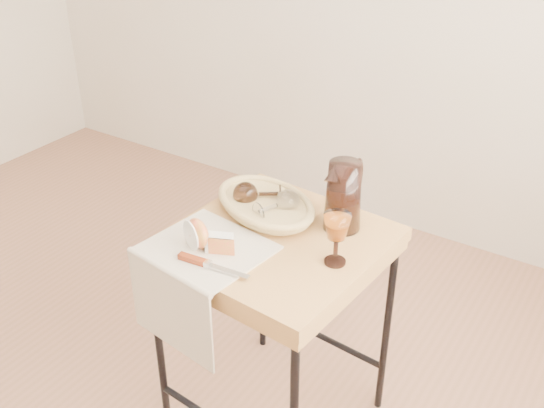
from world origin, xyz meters
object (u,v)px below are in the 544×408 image
Objects in this scene: pitcher at (343,196)px; apple_half at (198,233)px; side_table at (275,334)px; wine_goblet at (336,239)px; table_knife at (210,265)px; tea_towel at (207,249)px; goblet_lying_a at (260,194)px; bread_basket at (266,206)px; goblet_lying_b at (275,206)px.

pitcher is 0.42m from apple_half.
side_table is 0.51m from pitcher.
wine_goblet is 0.34m from table_knife.
goblet_lying_a reaches higher than tea_towel.
side_table is 0.44m from table_knife.
apple_half is at bearing 51.00° from goblet_lying_a.
pitcher is 0.18m from wine_goblet.
goblet_lying_a is at bearing 175.96° from pitcher.
wine_goblet is at bearing 30.27° from tea_towel.
table_knife is (-0.19, -0.37, -0.09)m from pitcher.
bread_basket is 2.13× the size of wine_goblet.
side_table is 2.28× the size of tea_towel.
pitcher reaches higher than wine_goblet.
table_knife is (0.07, -0.07, 0.01)m from tea_towel.
pitcher reaches higher than side_table.
goblet_lying_b is (0.08, -0.03, -0.00)m from goblet_lying_a.
bread_basket is at bearing 91.38° from tea_towel.
apple_half reaches higher than goblet_lying_a.
pitcher reaches higher than apple_half.
bread_basket is 0.04m from goblet_lying_a.
wine_goblet is at bearing 46.30° from apple_half.
pitcher reaches higher than goblet_lying_a.
bread_basket is at bearing 135.44° from side_table.
goblet_lying_b is at bearing 79.88° from tea_towel.
wine_goblet is at bearing -0.63° from bread_basket.
wine_goblet is 0.38m from apple_half.
apple_half is at bearing -144.34° from pitcher.
bread_basket reaches higher than tea_towel.
table_knife is at bearing -129.60° from pitcher.
apple_half is (-0.28, -0.31, -0.06)m from pitcher.
wine_goblet is at bearing 32.18° from table_knife.
wine_goblet is (0.25, -0.10, 0.03)m from goblet_lying_b.
table_knife reaches higher than tea_towel.
goblet_lying_b is at bearing -1.19° from bread_basket.
tea_towel is 0.25m from goblet_lying_b.
apple_half is at bearing -80.27° from bread_basket.
bread_basket is 3.47× the size of apple_half.
wine_goblet is at bearing -5.08° from side_table.
goblet_lying_b is 0.21m from pitcher.
goblet_lying_b reaches higher than tea_towel.
apple_half is at bearing -179.79° from goblet_lying_b.
side_table is at bearing -124.24° from goblet_lying_b.
table_knife is at bearing 66.77° from goblet_lying_a.
tea_towel is 0.99× the size of bread_basket.
bread_basket is 0.33m from wine_goblet.
goblet_lying_a is 0.27m from pitcher.
apple_half is (-0.02, -0.01, 0.05)m from tea_towel.
goblet_lying_a is at bearing 158.28° from wine_goblet.
wine_goblet is 1.63× the size of apple_half.
apple_half reaches higher than table_knife.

